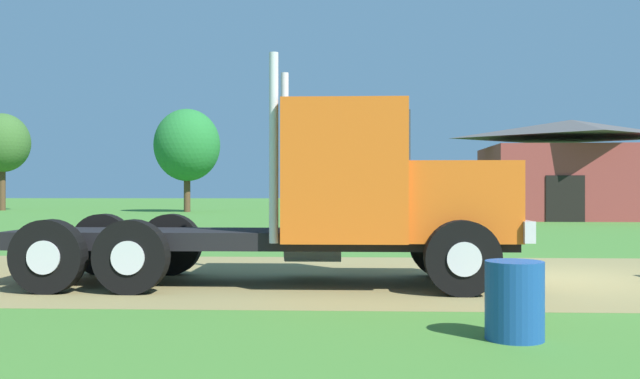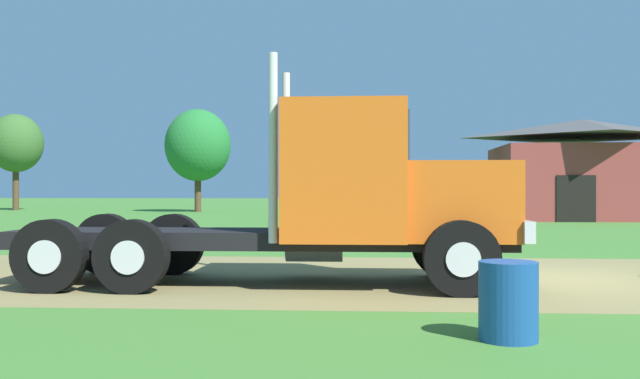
{
  "view_description": "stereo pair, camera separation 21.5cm",
  "coord_description": "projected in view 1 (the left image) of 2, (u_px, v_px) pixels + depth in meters",
  "views": [
    {
      "loc": [
        -3.69,
        -11.94,
        1.56
      ],
      "look_at": [
        -4.15,
        -1.23,
        1.55
      ],
      "focal_mm": 37.88,
      "sensor_mm": 36.0,
      "label": 1
    },
    {
      "loc": [
        -3.48,
        -11.93,
        1.56
      ],
      "look_at": [
        -4.15,
        -1.23,
        1.55
      ],
      "focal_mm": 37.88,
      "sensor_mm": 36.0,
      "label": 2
    }
  ],
  "objects": [
    {
      "name": "ground_plane",
      "position": [
        560.0,
        278.0,
        11.78
      ],
      "size": [
        200.0,
        200.0,
        0.0
      ],
      "primitive_type": "plane",
      "color": "#41782E"
    },
    {
      "name": "dirt_track",
      "position": [
        560.0,
        278.0,
        11.78
      ],
      "size": [
        120.0,
        6.73,
        0.01
      ],
      "primitive_type": "cube",
      "color": "olive",
      "rests_on": "ground_plane"
    },
    {
      "name": "truck_foreground_white",
      "position": [
        340.0,
        200.0,
        10.97
      ],
      "size": [
        8.19,
        2.61,
        3.6
      ],
      "color": "black",
      "rests_on": "ground_plane"
    },
    {
      "name": "steel_barrel",
      "position": [
        514.0,
        300.0,
        6.96
      ],
      "size": [
        0.6,
        0.6,
        0.81
      ],
      "primitive_type": "cylinder",
      "color": "#19478C",
      "rests_on": "ground_plane"
    },
    {
      "name": "shed_building",
      "position": [
        571.0,
        171.0,
        34.94
      ],
      "size": [
        9.11,
        7.0,
        5.15
      ],
      "color": "brown",
      "rests_on": "ground_plane"
    },
    {
      "name": "tree_left",
      "position": [
        2.0,
        143.0,
        48.8
      ],
      "size": [
        3.87,
        3.87,
        7.04
      ],
      "color": "#513823",
      "rests_on": "ground_plane"
    },
    {
      "name": "tree_mid",
      "position": [
        187.0,
        145.0,
        45.61
      ],
      "size": [
        4.45,
        4.45,
        6.97
      ],
      "color": "#513823",
      "rests_on": "ground_plane"
    }
  ]
}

